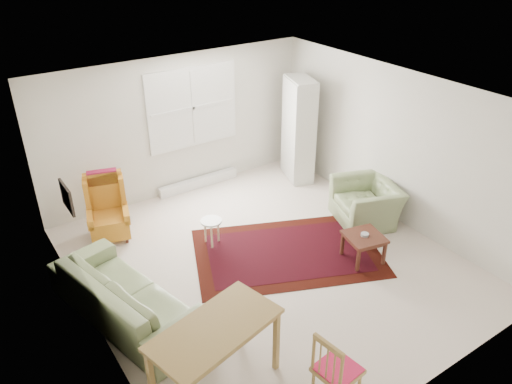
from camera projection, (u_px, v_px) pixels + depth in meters
room at (261, 181)px, 6.90m from camera, size 5.04×5.54×2.51m
rug at (287, 252)px, 7.55m from camera, size 3.23×2.71×0.03m
sofa at (125, 287)px, 6.14m from camera, size 1.40×2.43×0.92m
armchair at (367, 199)px, 8.19m from camera, size 1.21×1.29×0.81m
wingback_chair at (107, 209)px, 7.67m from camera, size 0.76×0.79×1.06m
coffee_table at (363, 248)px, 7.31m from camera, size 0.62×0.62×0.43m
stool at (212, 232)px, 7.66m from camera, size 0.33×0.33×0.44m
cabinet at (299, 130)px, 9.33m from camera, size 0.63×0.87×1.96m
desk at (217, 358)px, 5.18m from camera, size 1.49×0.98×0.86m
desk_chair at (338, 368)px, 5.02m from camera, size 0.46×0.46×0.94m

